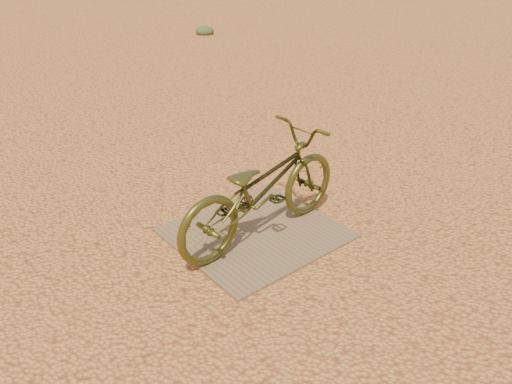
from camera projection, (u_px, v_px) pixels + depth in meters
ground at (271, 242)px, 4.44m from camera, size 120.00×120.00×0.00m
plywood_board at (256, 233)px, 4.56m from camera, size 1.42×1.30×0.02m
bicycle at (262, 188)px, 4.29m from camera, size 1.84×0.75×0.95m
kale_b at (205, 34)px, 13.02m from camera, size 0.48×0.48×0.26m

